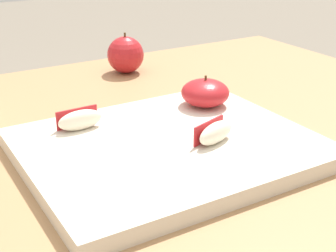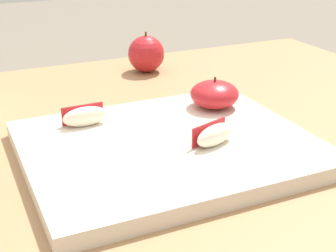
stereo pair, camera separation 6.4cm
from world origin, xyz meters
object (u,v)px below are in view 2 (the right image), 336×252
at_px(cutting_board, 168,147).
at_px(apple_wedge_near_knife, 215,135).
at_px(apple_half_skin_up, 214,94).
at_px(apple_wedge_back, 85,116).
at_px(whole_apple_crimson, 146,54).

relative_size(cutting_board, apple_wedge_near_knife, 5.58).
bearing_deg(apple_half_skin_up, apple_wedge_back, 177.44).
bearing_deg(apple_half_skin_up, whole_apple_crimson, 89.41).
bearing_deg(apple_wedge_near_knife, apple_half_skin_up, 61.05).
xyz_separation_m(apple_half_skin_up, apple_wedge_near_knife, (-0.07, -0.12, -0.01)).
distance_m(apple_half_skin_up, apple_wedge_back, 0.20).
xyz_separation_m(apple_wedge_back, whole_apple_crimson, (0.20, 0.27, 0.00)).
xyz_separation_m(cutting_board, apple_half_skin_up, (0.12, 0.08, 0.03)).
height_order(apple_wedge_back, whole_apple_crimson, whole_apple_crimson).
relative_size(apple_half_skin_up, apple_wedge_back, 1.17).
distance_m(apple_wedge_back, whole_apple_crimson, 0.34).
bearing_deg(whole_apple_crimson, apple_wedge_near_knife, -99.88).
relative_size(cutting_board, apple_half_skin_up, 4.99).
xyz_separation_m(apple_wedge_back, apple_wedge_near_knife, (0.13, -0.13, 0.00)).
bearing_deg(whole_apple_crimson, cutting_board, -108.01).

